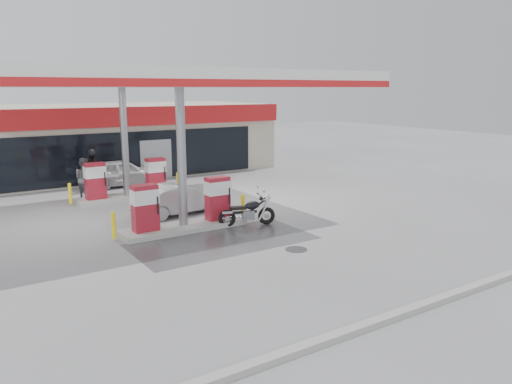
% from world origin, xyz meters
% --- Properties ---
extents(ground, '(90.00, 90.00, 0.00)m').
position_xyz_m(ground, '(0.00, 0.00, 0.00)').
color(ground, gray).
rests_on(ground, ground).
extents(wet_patch, '(6.00, 3.00, 0.00)m').
position_xyz_m(wet_patch, '(0.50, 0.00, 0.00)').
color(wet_patch, '#4C4C4F').
rests_on(wet_patch, ground).
extents(drain_cover, '(0.70, 0.70, 0.01)m').
position_xyz_m(drain_cover, '(2.00, -2.00, 0.00)').
color(drain_cover, '#38383A').
rests_on(drain_cover, ground).
extents(kerb, '(28.00, 0.25, 0.15)m').
position_xyz_m(kerb, '(0.00, -7.00, 0.07)').
color(kerb, gray).
rests_on(kerb, ground).
extents(store_building, '(22.00, 8.22, 4.00)m').
position_xyz_m(store_building, '(0.01, 15.94, 2.01)').
color(store_building, beige).
rests_on(store_building, ground).
extents(canopy, '(16.00, 10.02, 5.51)m').
position_xyz_m(canopy, '(0.00, 5.00, 5.27)').
color(canopy, silver).
rests_on(canopy, ground).
extents(pump_island_near, '(5.14, 1.30, 1.78)m').
position_xyz_m(pump_island_near, '(0.00, 2.00, 0.71)').
color(pump_island_near, '#9E9E99').
rests_on(pump_island_near, ground).
extents(pump_island_far, '(5.14, 1.30, 1.78)m').
position_xyz_m(pump_island_far, '(0.00, 8.00, 0.71)').
color(pump_island_far, '#9E9E99').
rests_on(pump_island_far, ground).
extents(parked_motorcycle, '(2.10, 1.04, 1.11)m').
position_xyz_m(parked_motorcycle, '(2.21, 1.19, 0.49)').
color(parked_motorcycle, black).
rests_on(parked_motorcycle, ground).
extents(sedan_white, '(4.13, 1.68, 1.40)m').
position_xyz_m(sedan_white, '(0.83, 11.20, 0.70)').
color(sedan_white, silver).
rests_on(sedan_white, ground).
extents(attendant, '(1.02, 1.13, 1.91)m').
position_xyz_m(attendant, '(-1.61, 9.00, 0.96)').
color(attendant, '#4F4F54').
rests_on(attendant, ground).
extents(hatchback_silver, '(3.87, 1.78, 1.23)m').
position_xyz_m(hatchback_silver, '(0.82, 4.20, 0.61)').
color(hatchback_silver, '#B1B4B9').
rests_on(hatchback_silver, ground).
extents(parked_car_left, '(4.67, 2.62, 1.28)m').
position_xyz_m(parked_car_left, '(-4.50, 14.00, 0.64)').
color(parked_car_left, black).
rests_on(parked_car_left, ground).
extents(parked_car_right, '(4.57, 3.26, 1.16)m').
position_xyz_m(parked_car_right, '(4.50, 13.64, 0.58)').
color(parked_car_right, '#491019').
rests_on(parked_car_right, ground).
extents(biker_walking, '(1.22, 1.02, 1.95)m').
position_xyz_m(biker_walking, '(-0.79, 10.64, 0.97)').
color(biker_walking, black).
rests_on(biker_walking, ground).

